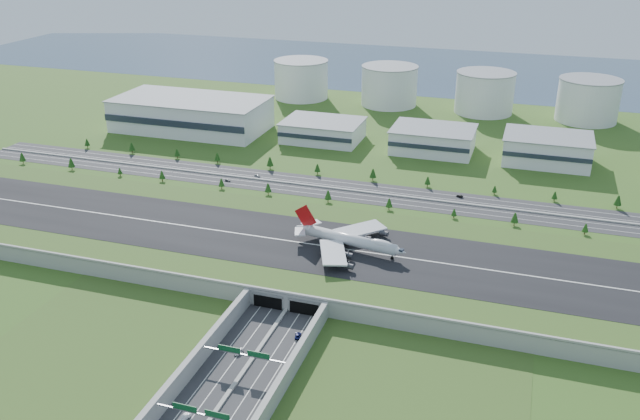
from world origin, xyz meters
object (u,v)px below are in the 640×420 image
(boeing_747, at_px, (349,239))
(car_4, at_px, (228,180))
(fuel_tank_a, at_px, (301,80))
(car_2, at_px, (298,336))
(car_7, at_px, (257,175))
(car_1, at_px, (184,417))
(car_5, at_px, (460,196))
(car_0, at_px, (239,352))

(boeing_747, height_order, car_4, boeing_747)
(fuel_tank_a, bearing_deg, car_2, -70.75)
(boeing_747, xyz_separation_m, car_2, (-2.42, -68.71, -12.54))
(car_2, height_order, car_7, car_2)
(boeing_747, relative_size, car_2, 11.50)
(car_1, relative_size, car_5, 1.21)
(car_1, bearing_deg, car_4, 124.91)
(car_0, height_order, car_1, car_1)
(car_4, relative_size, car_7, 0.89)
(car_5, bearing_deg, car_0, 0.82)
(fuel_tank_a, relative_size, car_7, 10.93)
(car_0, relative_size, car_4, 1.17)
(car_2, xyz_separation_m, car_5, (43.97, 173.21, -0.03))
(car_0, xyz_separation_m, car_7, (-70.83, 186.21, -0.15))
(car_1, distance_m, car_5, 240.89)
(fuel_tank_a, bearing_deg, car_5, -49.32)
(fuel_tank_a, xyz_separation_m, car_1, (111.43, -436.73, -16.53))
(car_4, bearing_deg, car_2, -137.24)
(car_0, distance_m, car_2, 25.83)
(car_1, height_order, car_5, car_1)
(car_7, bearing_deg, fuel_tank_a, -151.70)
(car_0, relative_size, car_5, 1.11)
(car_2, distance_m, car_4, 185.60)
(fuel_tank_a, relative_size, car_2, 9.48)
(car_0, height_order, car_5, car_0)
(car_4, bearing_deg, car_1, -149.88)
(car_1, xyz_separation_m, car_2, (20.50, 58.90, -0.12))
(car_4, bearing_deg, car_7, -36.68)
(fuel_tank_a, height_order, car_2, fuel_tank_a)
(fuel_tank_a, bearing_deg, boeing_747, -66.51)
(fuel_tank_a, distance_m, car_5, 270.35)
(car_0, distance_m, car_5, 201.16)
(car_0, xyz_separation_m, car_5, (62.49, 191.21, -0.11))
(fuel_tank_a, xyz_separation_m, car_2, (131.93, -377.83, -16.65))
(fuel_tank_a, relative_size, car_0, 10.52)
(boeing_747, xyz_separation_m, car_7, (-91.77, 99.50, -12.61))
(car_0, height_order, car_4, car_0)
(boeing_747, height_order, car_0, boeing_747)
(car_1, bearing_deg, boeing_747, 93.28)
(car_5, bearing_deg, fuel_tank_a, -120.40)
(car_7, bearing_deg, car_2, 44.80)
(car_0, relative_size, car_2, 0.90)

